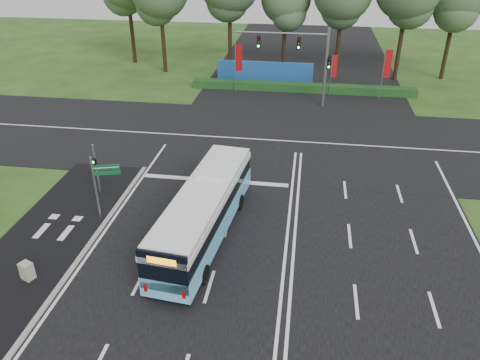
% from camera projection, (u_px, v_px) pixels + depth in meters
% --- Properties ---
extents(ground, '(120.00, 120.00, 0.00)m').
position_uv_depth(ground, '(288.00, 231.00, 25.37)').
color(ground, '#224617').
rests_on(ground, ground).
extents(road_main, '(20.00, 120.00, 0.04)m').
position_uv_depth(road_main, '(288.00, 231.00, 25.36)').
color(road_main, black).
rests_on(road_main, ground).
extents(road_cross, '(120.00, 14.00, 0.05)m').
position_uv_depth(road_cross, '(297.00, 142.00, 35.78)').
color(road_cross, black).
rests_on(road_cross, ground).
extents(bike_path, '(5.00, 18.00, 0.06)m').
position_uv_depth(bike_path, '(44.00, 243.00, 24.36)').
color(bike_path, black).
rests_on(bike_path, ground).
extents(kerb_strip, '(0.25, 18.00, 0.12)m').
position_uv_depth(kerb_strip, '(88.00, 247.00, 24.04)').
color(kerb_strip, gray).
rests_on(kerb_strip, ground).
extents(city_bus, '(3.43, 11.20, 3.16)m').
position_uv_depth(city_bus, '(204.00, 212.00, 24.16)').
color(city_bus, '#64BFE8').
rests_on(city_bus, ground).
extents(pedestrian_signal, '(0.29, 0.41, 3.27)m').
position_uv_depth(pedestrian_signal, '(96.00, 167.00, 28.14)').
color(pedestrian_signal, gray).
rests_on(pedestrian_signal, ground).
extents(street_sign, '(1.45, 0.50, 3.86)m').
position_uv_depth(street_sign, '(101.00, 180.00, 25.38)').
color(street_sign, gray).
rests_on(street_sign, ground).
extents(utility_cabinet, '(0.69, 0.64, 0.92)m').
position_uv_depth(utility_cabinet, '(27.00, 271.00, 21.73)').
color(utility_cabinet, '#A69C86').
rests_on(utility_cabinet, ground).
extents(banner_flag_left, '(0.70, 0.10, 4.74)m').
position_uv_depth(banner_flag_left, '(238.00, 61.00, 45.12)').
color(banner_flag_left, gray).
rests_on(banner_flag_left, ground).
extents(banner_flag_mid, '(0.55, 0.27, 3.98)m').
position_uv_depth(banner_flag_mid, '(334.00, 69.00, 44.41)').
color(banner_flag_mid, gray).
rests_on(banner_flag_mid, ground).
extents(banner_flag_right, '(0.71, 0.17, 4.83)m').
position_uv_depth(banner_flag_right, '(386.00, 67.00, 42.92)').
color(banner_flag_right, gray).
rests_on(banner_flag_right, ground).
extents(traffic_light_gantry, '(8.41, 0.28, 7.00)m').
position_uv_depth(traffic_light_gantry, '(306.00, 54.00, 40.90)').
color(traffic_light_gantry, gray).
rests_on(traffic_light_gantry, ground).
extents(hedge, '(22.00, 1.20, 0.80)m').
position_uv_depth(hedge, '(302.00, 88.00, 46.45)').
color(hedge, '#163A15').
rests_on(hedge, ground).
extents(blue_hoarding, '(10.00, 0.30, 2.20)m').
position_uv_depth(blue_hoarding, '(265.00, 72.00, 48.80)').
color(blue_hoarding, '#1C5097').
rests_on(blue_hoarding, ground).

